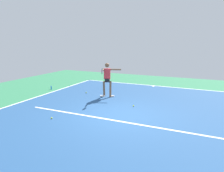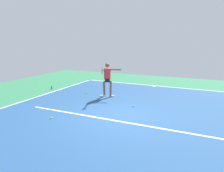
% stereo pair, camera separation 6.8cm
% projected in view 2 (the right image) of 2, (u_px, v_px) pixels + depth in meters
% --- Properties ---
extents(ground_plane, '(20.73, 20.73, 0.00)m').
position_uv_depth(ground_plane, '(118.00, 115.00, 8.32)').
color(ground_plane, '#2D754C').
extents(court_surface, '(10.27, 12.66, 0.00)m').
position_uv_depth(court_surface, '(118.00, 115.00, 8.32)').
color(court_surface, navy).
rests_on(court_surface, ground_plane).
extents(court_line_baseline_near, '(10.27, 0.10, 0.01)m').
position_uv_depth(court_line_baseline_near, '(155.00, 86.00, 13.89)').
color(court_line_baseline_near, white).
rests_on(court_line_baseline_near, ground_plane).
extents(court_line_sideline_right, '(0.10, 12.66, 0.01)m').
position_uv_depth(court_line_sideline_right, '(26.00, 100.00, 10.40)').
color(court_line_sideline_right, white).
rests_on(court_line_sideline_right, ground_plane).
extents(court_line_service, '(7.70, 0.10, 0.01)m').
position_uv_depth(court_line_service, '(112.00, 120.00, 7.80)').
color(court_line_service, white).
rests_on(court_line_service, ground_plane).
extents(court_line_centre_mark, '(0.10, 0.30, 0.01)m').
position_uv_depth(court_line_centre_mark, '(154.00, 86.00, 13.71)').
color(court_line_centre_mark, white).
rests_on(court_line_centre_mark, ground_plane).
extents(tennis_player, '(1.07, 1.36, 1.83)m').
position_uv_depth(tennis_player, '(107.00, 77.00, 10.88)').
color(tennis_player, brown).
rests_on(tennis_player, ground_plane).
extents(tennis_ball_by_sideline, '(0.07, 0.07, 0.07)m').
position_uv_depth(tennis_ball_by_sideline, '(87.00, 93.00, 11.88)').
color(tennis_ball_by_sideline, '#CCE033').
rests_on(tennis_ball_by_sideline, ground_plane).
extents(tennis_ball_near_player, '(0.07, 0.07, 0.07)m').
position_uv_depth(tennis_ball_near_player, '(133.00, 106.00, 9.43)').
color(tennis_ball_near_player, '#CCE033').
rests_on(tennis_ball_near_player, ground_plane).
extents(tennis_ball_by_baseline, '(0.07, 0.07, 0.07)m').
position_uv_depth(tennis_ball_by_baseline, '(51.00, 118.00, 7.94)').
color(tennis_ball_by_baseline, '#CCE033').
rests_on(tennis_ball_by_baseline, ground_plane).
extents(water_bottle, '(0.07, 0.07, 0.22)m').
position_uv_depth(water_bottle, '(52.00, 88.00, 12.82)').
color(water_bottle, blue).
rests_on(water_bottle, ground_plane).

